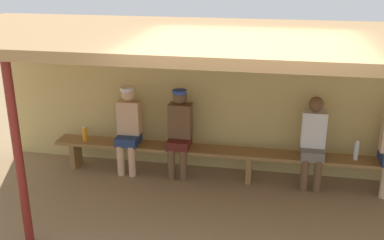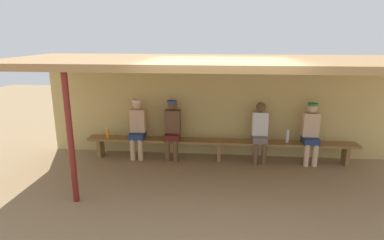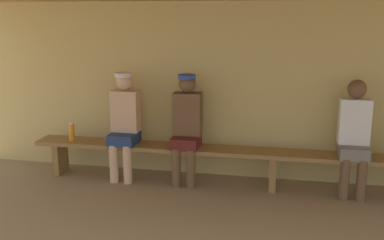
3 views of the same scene
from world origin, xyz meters
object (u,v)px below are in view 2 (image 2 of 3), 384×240
(player_in_red, at_px, (172,127))
(water_bottle_orange, at_px, (287,136))
(player_with_sunglasses, at_px, (311,130))
(support_post, at_px, (70,139))
(bench, at_px, (219,144))
(water_bottle_green, at_px, (107,133))
(player_in_white, at_px, (260,130))
(player_near_post, at_px, (138,126))

(player_in_red, relative_size, water_bottle_orange, 4.80)
(player_with_sunglasses, relative_size, water_bottle_orange, 4.80)
(support_post, distance_m, bench, 3.26)
(support_post, distance_m, water_bottle_green, 2.13)
(bench, height_order, player_in_white, player_in_white)
(bench, distance_m, water_bottle_orange, 1.50)
(support_post, distance_m, player_in_white, 3.91)
(support_post, relative_size, player_in_red, 1.64)
(player_near_post, height_order, player_in_white, player_near_post)
(player_with_sunglasses, xyz_separation_m, water_bottle_orange, (-0.48, 0.01, -0.15))
(water_bottle_orange, bearing_deg, water_bottle_green, -179.25)
(player_near_post, relative_size, player_in_red, 1.00)
(player_with_sunglasses, bearing_deg, water_bottle_orange, 179.15)
(support_post, distance_m, player_with_sunglasses, 4.85)
(water_bottle_green, xyz_separation_m, water_bottle_orange, (4.03, 0.05, 0.02))
(player_in_white, bearing_deg, water_bottle_orange, 0.72)
(player_with_sunglasses, distance_m, player_in_red, 3.02)
(water_bottle_green, bearing_deg, bench, 0.95)
(player_in_red, height_order, water_bottle_orange, player_in_red)
(bench, height_order, player_near_post, player_near_post)
(player_in_red, relative_size, water_bottle_green, 5.52)
(support_post, height_order, bench, support_post)
(player_in_white, distance_m, player_in_red, 1.94)
(player_with_sunglasses, relative_size, player_in_red, 1.00)
(bench, bearing_deg, water_bottle_green, -179.05)
(player_in_red, bearing_deg, support_post, -122.52)
(support_post, bearing_deg, player_in_white, 32.68)
(support_post, height_order, player_in_white, support_post)
(player_near_post, xyz_separation_m, water_bottle_orange, (3.33, 0.01, -0.15))
(player_near_post, height_order, water_bottle_orange, player_near_post)
(bench, bearing_deg, player_in_red, 179.81)
(player_in_red, distance_m, water_bottle_green, 1.50)
(player_in_red, xyz_separation_m, water_bottle_orange, (2.54, 0.01, -0.15))
(player_in_red, bearing_deg, water_bottle_green, -178.24)
(support_post, distance_m, player_in_red, 2.52)
(player_near_post, relative_size, water_bottle_orange, 4.80)
(player_in_red, bearing_deg, player_with_sunglasses, 0.00)
(player_near_post, distance_m, water_bottle_green, 0.72)
(support_post, height_order, water_bottle_green, support_post)
(player_near_post, distance_m, water_bottle_orange, 3.34)
(player_in_white, height_order, water_bottle_orange, player_in_white)
(player_with_sunglasses, relative_size, player_in_white, 1.01)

